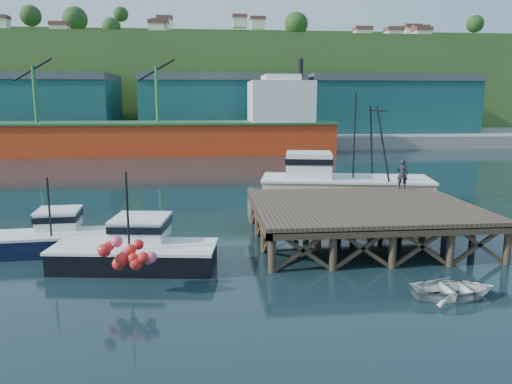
{
  "coord_description": "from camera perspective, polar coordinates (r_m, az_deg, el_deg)",
  "views": [
    {
      "loc": [
        -3.13,
        -26.41,
        7.81
      ],
      "look_at": [
        -0.26,
        2.0,
        2.52
      ],
      "focal_mm": 35.0,
      "sensor_mm": 36.0,
      "label": 1
    }
  ],
  "objects": [
    {
      "name": "hillside",
      "position": [
        126.49,
        -4.44,
        11.91
      ],
      "size": [
        220.0,
        50.0,
        22.0
      ],
      "primitive_type": "cube",
      "color": "#2D511E",
      "rests_on": "ground"
    },
    {
      "name": "dinghy",
      "position": [
        21.82,
        21.63,
        -10.25
      ],
      "size": [
        3.44,
        2.48,
        0.71
      ],
      "primitive_type": "imported",
      "rotation": [
        0.0,
        0.0,
        1.56
      ],
      "color": "silver",
      "rests_on": "ground"
    },
    {
      "name": "ground",
      "position": [
        27.72,
        0.96,
        -5.87
      ],
      "size": [
        300.0,
        300.0,
        0.0
      ],
      "primitive_type": "plane",
      "color": "black",
      "rests_on": "ground"
    },
    {
      "name": "cargo_ship",
      "position": [
        74.74,
        -9.92,
        6.89
      ],
      "size": [
        55.5,
        10.0,
        13.75
      ],
      "color": "red",
      "rests_on": "ground"
    },
    {
      "name": "warehouse_mid",
      "position": [
        91.47,
        -3.86,
        9.65
      ],
      "size": [
        28.0,
        16.0,
        9.0
      ],
      "primitive_type": "cube",
      "color": "#195251",
      "rests_on": "far_quay"
    },
    {
      "name": "far_quay",
      "position": [
        96.7,
        -3.92,
        6.43
      ],
      "size": [
        160.0,
        40.0,
        2.0
      ],
      "primitive_type": "cube",
      "color": "gray",
      "rests_on": "ground"
    },
    {
      "name": "trawler",
      "position": [
        37.66,
        9.79,
        1.01
      ],
      "size": [
        12.98,
        6.68,
        8.28
      ],
      "rotation": [
        0.0,
        0.0,
        -0.19
      ],
      "color": "beige",
      "rests_on": "ground"
    },
    {
      "name": "warehouse_right",
      "position": [
        97.24,
        14.35,
        9.4
      ],
      "size": [
        30.0,
        16.0,
        9.0
      ],
      "primitive_type": "cube",
      "color": "#195251",
      "rests_on": "far_quay"
    },
    {
      "name": "warehouse_left",
      "position": [
        96.81,
        -25.3,
        8.73
      ],
      "size": [
        32.0,
        16.0,
        9.0
      ],
      "primitive_type": "cube",
      "color": "#195251",
      "rests_on": "far_quay"
    },
    {
      "name": "boat_navy",
      "position": [
        28.1,
        -21.88,
        -4.7
      ],
      "size": [
        6.59,
        3.65,
        4.04
      ],
      "rotation": [
        0.0,
        0.0,
        0.06
      ],
      "color": "black",
      "rests_on": "ground"
    },
    {
      "name": "dockworker",
      "position": [
        33.63,
        16.38,
        1.99
      ],
      "size": [
        0.83,
        0.71,
        1.91
      ],
      "primitive_type": "imported",
      "rotation": [
        0.0,
        0.0,
        2.71
      ],
      "color": "black",
      "rests_on": "wharf"
    },
    {
      "name": "boat_black",
      "position": [
        24.48,
        -13.53,
        -6.29
      ],
      "size": [
        7.92,
        6.59,
        4.7
      ],
      "rotation": [
        0.0,
        0.0,
        -0.14
      ],
      "color": "black",
      "rests_on": "ground"
    },
    {
      "name": "wharf",
      "position": [
        28.22,
        12.18,
        -1.75
      ],
      "size": [
        12.0,
        10.0,
        2.62
      ],
      "color": "brown",
      "rests_on": "ground"
    }
  ]
}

